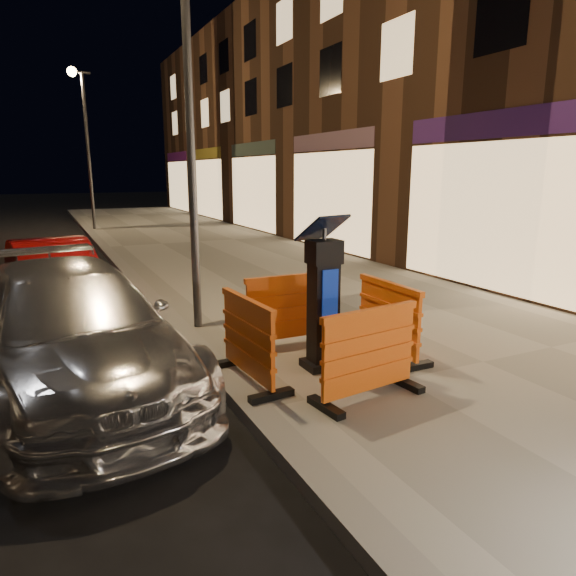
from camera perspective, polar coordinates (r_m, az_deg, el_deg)
name	(u,v)px	position (r m, az deg, el deg)	size (l,w,h in m)	color
ground_plane	(259,424)	(5.28, -3.19, -14.82)	(120.00, 120.00, 0.00)	black
sidewalk	(483,367)	(6.87, 20.82, -8.25)	(6.00, 60.00, 0.15)	gray
kerb	(259,417)	(5.24, -3.20, -14.10)	(0.30, 60.00, 0.15)	slate
parking_kiosk	(323,298)	(5.99, 3.95, -1.10)	(0.54, 0.54, 1.72)	black
barrier_front	(369,354)	(5.33, 8.99, -7.27)	(1.23, 0.51, 0.96)	orange
barrier_back	(288,310)	(6.90, -0.02, -2.45)	(1.23, 0.51, 0.96)	orange
barrier_kerbside	(248,340)	(5.70, -4.47, -5.81)	(1.23, 0.51, 0.96)	orange
barrier_bldgside	(388,319)	(6.60, 11.09, -3.41)	(1.23, 0.51, 0.96)	orange
car_silver	(76,387)	(6.54, -22.50, -10.16)	(1.97, 4.84, 1.40)	silver
car_red	(58,306)	(10.46, -24.20, -1.85)	(1.30, 3.72, 1.23)	maroon
street_lamp_mid	(190,120)	(7.63, -10.85, 17.90)	(0.12, 0.12, 6.00)	#3F3F44
street_lamp_far	(88,153)	(22.43, -21.30, 13.80)	(0.12, 0.12, 6.00)	#3F3F44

